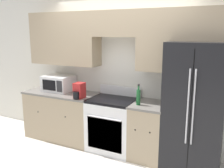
{
  "coord_description": "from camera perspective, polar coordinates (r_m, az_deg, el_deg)",
  "views": [
    {
      "loc": [
        1.77,
        -3.24,
        1.98
      ],
      "look_at": [
        0.0,
        0.31,
        1.13
      ],
      "focal_mm": 40.0,
      "sensor_mm": 36.0,
      "label": 1
    }
  ],
  "objects": [
    {
      "name": "lower_cabinets_left",
      "position": [
        4.77,
        -11.27,
        -6.96
      ],
      "size": [
        1.36,
        0.64,
        0.88
      ],
      "color": "tan",
      "rests_on": "ground_plane"
    },
    {
      "name": "refrigerator",
      "position": [
        3.77,
        18.35,
        -4.93
      ],
      "size": [
        0.81,
        0.73,
        1.84
      ],
      "color": "black",
      "rests_on": "ground_plane"
    },
    {
      "name": "lower_cabinets_right",
      "position": [
        4.02,
        8.43,
        -10.52
      ],
      "size": [
        0.53,
        0.64,
        0.88
      ],
      "color": "tan",
      "rests_on": "ground_plane"
    },
    {
      "name": "microwave",
      "position": [
        4.74,
        -12.12,
        0.18
      ],
      "size": [
        0.52,
        0.43,
        0.28
      ],
      "color": "white",
      "rests_on": "lower_cabinets_left"
    },
    {
      "name": "bottle",
      "position": [
        3.77,
        6.06,
        -2.91
      ],
      "size": [
        0.06,
        0.06,
        0.32
      ],
      "color": "#195928",
      "rests_on": "lower_cabinets_right"
    },
    {
      "name": "ground_plane",
      "position": [
        4.19,
        -1.97,
        -16.17
      ],
      "size": [
        12.0,
        12.0,
        0.0
      ],
      "primitive_type": "plane",
      "color": "beige"
    },
    {
      "name": "electric_kettle",
      "position": [
        4.16,
        -7.58,
        -1.63
      ],
      "size": [
        0.15,
        0.24,
        0.26
      ],
      "color": "#B22323",
      "rests_on": "lower_cabinets_left"
    },
    {
      "name": "wall_back",
      "position": [
        4.23,
        1.62,
        6.08
      ],
      "size": [
        8.0,
        0.39,
        2.6
      ],
      "color": "silver",
      "rests_on": "ground_plane"
    },
    {
      "name": "oven_range",
      "position": [
        4.24,
        0.2,
        -9.11
      ],
      "size": [
        0.76,
        0.65,
        1.04
      ],
      "color": "white",
      "rests_on": "ground_plane"
    }
  ]
}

